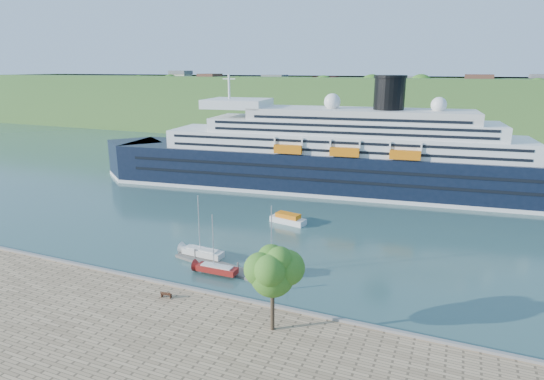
{
  "coord_description": "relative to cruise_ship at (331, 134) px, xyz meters",
  "views": [
    {
      "loc": [
        31.28,
        -43.55,
        27.59
      ],
      "look_at": [
        0.54,
        30.0,
        6.09
      ],
      "focal_mm": 30.0,
      "sensor_mm": 36.0,
      "label": 1
    }
  ],
  "objects": [
    {
      "name": "far_hillside",
      "position": [
        -4.0,
        88.37,
        -1.09
      ],
      "size": [
        400.0,
        50.0,
        24.0
      ],
      "primitive_type": "cube",
      "color": "#2F5D25",
      "rests_on": "ground"
    },
    {
      "name": "sailboat_red",
      "position": [
        -1.81,
        -50.18,
        -8.94
      ],
      "size": [
        6.45,
        1.85,
        8.31
      ],
      "primitive_type": null,
      "rotation": [
        0.0,
        0.0,
        0.01
      ],
      "color": "maroon",
      "rests_on": "ground"
    },
    {
      "name": "cruise_ship",
      "position": [
        0.0,
        0.0,
        0.0
      ],
      "size": [
        117.8,
        30.54,
        26.19
      ],
      "primitive_type": null,
      "rotation": [
        0.0,
        0.0,
        0.12
      ],
      "color": "black",
      "rests_on": "ground"
    },
    {
      "name": "floating_pontoon",
      "position": [
        -1.38,
        -48.2,
        -12.89
      ],
      "size": [
        18.42,
        6.06,
        0.41
      ],
      "primitive_type": null,
      "rotation": [
        0.0,
        0.0,
        -0.21
      ],
      "color": "slate",
      "rests_on": "ground"
    },
    {
      "name": "sailboat_white_far",
      "position": [
        5.44,
        -46.81,
        -8.41
      ],
      "size": [
        7.52,
        3.6,
        9.37
      ],
      "primitive_type": null,
      "rotation": [
        0.0,
        0.0,
        0.23
      ],
      "color": "silver",
      "rests_on": "ground"
    },
    {
      "name": "ground",
      "position": [
        -4.0,
        -56.63,
        -13.09
      ],
      "size": [
        400.0,
        400.0,
        0.0
      ],
      "primitive_type": "plane",
      "color": "#305554",
      "rests_on": "ground"
    },
    {
      "name": "promenade_tree",
      "position": [
        11.02,
        -61.15,
        -6.99
      ],
      "size": [
        6.16,
        6.16,
        10.2
      ],
      "primitive_type": null,
      "color": "#2A641A",
      "rests_on": "promenade"
    },
    {
      "name": "quay_coping",
      "position": [
        -4.0,
        -56.83,
        -11.94
      ],
      "size": [
        220.0,
        0.5,
        0.3
      ],
      "primitive_type": "cube",
      "color": "slate",
      "rests_on": "promenade"
    },
    {
      "name": "tender_launch",
      "position": [
        -0.45,
        -26.21,
        -12.16
      ],
      "size": [
        7.04,
        3.53,
        1.86
      ],
      "primitive_type": null,
      "rotation": [
        0.0,
        0.0,
        -0.19
      ],
      "color": "orange",
      "rests_on": "ground"
    },
    {
      "name": "sailboat_white_near",
      "position": [
        -6.5,
        -46.07,
        -8.45
      ],
      "size": [
        7.3,
        2.48,
        9.28
      ],
      "primitive_type": null,
      "rotation": [
        0.0,
        0.0,
        -0.07
      ],
      "color": "silver",
      "rests_on": "ground"
    },
    {
      "name": "park_bench",
      "position": [
        -3.34,
        -59.72,
        -11.66
      ],
      "size": [
        1.44,
        0.77,
        0.88
      ],
      "primitive_type": null,
      "rotation": [
        0.0,
        0.0,
        0.16
      ],
      "color": "#472514",
      "rests_on": "promenade"
    }
  ]
}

